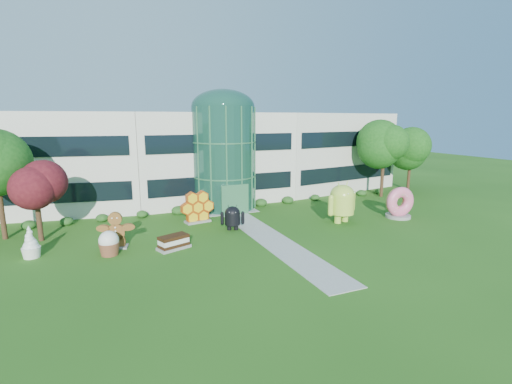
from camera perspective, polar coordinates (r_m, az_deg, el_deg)
name	(u,v)px	position (r m, az deg, el deg)	size (l,w,h in m)	color
ground	(279,244)	(26.43, 3.51, -8.02)	(140.00, 140.00, 0.00)	#215114
building	(207,155)	(42.01, -7.53, 5.60)	(46.00, 15.00, 9.30)	beige
atrium	(224,158)	(36.27, -4.95, 5.17)	(6.00, 6.00, 9.80)	#194738
walkway	(267,236)	(28.13, 1.67, -6.76)	(2.40, 20.00, 0.04)	#9E9E93
tree_red	(37,200)	(30.60, -30.66, -1.11)	(4.00, 4.00, 6.00)	#3F0C14
trees_backdrop	(221,164)	(37.29, -5.42, 4.25)	(52.00, 8.00, 8.40)	#134A12
android_green	(342,200)	(32.19, 13.10, -1.25)	(3.37, 2.25, 3.82)	#B3D544
android_black	(232,216)	(29.41, -3.64, -3.73)	(1.97, 1.32, 2.24)	black
donut	(399,202)	(35.29, 21.14, -1.45)	(2.73, 1.31, 2.84)	#E75888
gingerbread	(116,230)	(27.04, -20.74, -5.47)	(2.76, 1.06, 2.55)	brown
ice_cream_sandwich	(174,242)	(25.95, -12.55, -7.53)	(2.15, 1.08, 0.96)	black
honeycomb	(197,208)	(31.84, -9.02, -2.50)	(3.11, 1.11, 2.44)	yellow
froyo	(30,242)	(27.65, -31.40, -6.59)	(1.20, 1.20, 2.06)	white
cupcake	(109,243)	(25.94, -21.68, -7.30)	(1.36, 1.36, 1.63)	white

